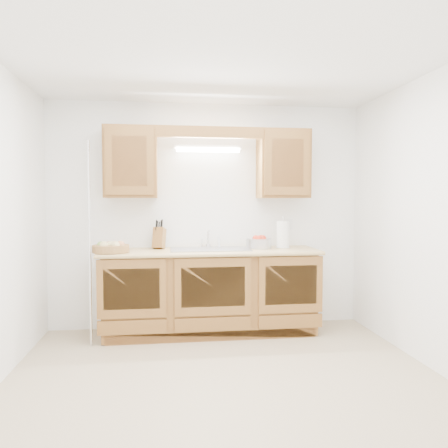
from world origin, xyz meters
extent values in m
plane|color=tan|center=(0.00, 0.00, 0.00)|extent=(3.50, 3.50, 0.00)
plane|color=white|center=(0.00, 0.00, 2.50)|extent=(3.50, 3.50, 0.00)
cube|color=white|center=(0.00, 1.50, 1.25)|extent=(3.50, 0.02, 2.50)
cube|color=white|center=(0.00, -1.50, 1.25)|extent=(3.50, 0.02, 2.50)
cube|color=white|center=(1.75, 0.00, 1.25)|extent=(0.02, 3.00, 2.50)
cube|color=brown|center=(0.00, 1.20, 0.44)|extent=(2.20, 0.60, 0.86)
cube|color=tan|center=(0.00, 1.19, 0.88)|extent=(2.30, 0.63, 0.04)
cube|color=brown|center=(-0.83, 1.33, 1.83)|extent=(0.55, 0.33, 0.75)
cube|color=brown|center=(0.83, 1.33, 1.83)|extent=(0.55, 0.33, 0.75)
cube|color=brown|center=(0.00, 1.19, 2.14)|extent=(2.20, 0.05, 0.12)
cylinder|color=white|center=(0.00, 1.40, 1.98)|extent=(0.70, 0.05, 0.05)
cube|color=white|center=(0.00, 1.43, 2.01)|extent=(0.76, 0.06, 0.05)
cube|color=#9E9EA3|center=(0.00, 1.21, 0.90)|extent=(0.84, 0.46, 0.01)
cube|color=#9E9EA3|center=(-0.21, 1.21, 0.82)|extent=(0.39, 0.40, 0.16)
cube|color=#9E9EA3|center=(0.21, 1.21, 0.82)|extent=(0.39, 0.40, 0.16)
cylinder|color=silver|center=(0.00, 1.41, 0.92)|extent=(0.06, 0.06, 0.04)
cylinder|color=silver|center=(0.00, 1.41, 1.00)|extent=(0.02, 0.02, 0.16)
cylinder|color=silver|center=(0.00, 1.35, 1.09)|extent=(0.02, 0.12, 0.02)
cylinder|color=white|center=(0.12, 1.41, 0.96)|extent=(0.03, 0.03, 0.12)
cylinder|color=silver|center=(-1.20, 0.94, 1.00)|extent=(0.03, 0.03, 2.00)
cube|color=white|center=(0.95, 1.49, 1.15)|extent=(0.08, 0.01, 0.12)
cylinder|color=#AA7E44|center=(-1.02, 1.06, 0.94)|extent=(0.39, 0.39, 0.07)
sphere|color=#D8C67F|center=(-1.08, 1.01, 0.97)|extent=(0.09, 0.09, 0.09)
sphere|color=#D8C67F|center=(-0.96, 1.00, 0.97)|extent=(0.09, 0.09, 0.09)
sphere|color=tan|center=(-0.92, 1.10, 0.97)|extent=(0.09, 0.09, 0.09)
sphere|color=red|center=(-1.04, 1.12, 0.97)|extent=(0.08, 0.08, 0.08)
sphere|color=#72A53F|center=(-1.12, 1.09, 0.97)|extent=(0.08, 0.08, 0.08)
sphere|color=#D8C67F|center=(-1.02, 1.05, 0.97)|extent=(0.09, 0.09, 0.09)
sphere|color=red|center=(-0.99, 1.15, 0.97)|extent=(0.08, 0.08, 0.08)
cube|color=brown|center=(-0.54, 1.36, 1.01)|extent=(0.16, 0.21, 0.25)
cylinder|color=black|center=(-0.57, 1.34, 1.15)|extent=(0.02, 0.04, 0.09)
cylinder|color=black|center=(-0.54, 1.34, 1.15)|extent=(0.02, 0.04, 0.09)
cylinder|color=black|center=(-0.51, 1.34, 1.15)|extent=(0.02, 0.04, 0.09)
cylinder|color=black|center=(-0.56, 1.38, 1.16)|extent=(0.02, 0.04, 0.09)
cylinder|color=black|center=(-0.52, 1.38, 1.16)|extent=(0.02, 0.04, 0.09)
cylinder|color=black|center=(-0.57, 1.42, 1.17)|extent=(0.02, 0.04, 0.09)
cylinder|color=black|center=(-0.51, 1.42, 1.17)|extent=(0.02, 0.04, 0.09)
cylinder|color=#EF570D|center=(-0.54, 1.37, 1.00)|extent=(0.09, 0.09, 0.20)
cylinder|color=white|center=(-0.54, 1.37, 1.10)|extent=(0.07, 0.07, 0.01)
imported|color=#2A7CD6|center=(-0.54, 1.40, 1.00)|extent=(0.11, 0.11, 0.19)
cube|color=#CC333F|center=(-0.54, 1.44, 0.90)|extent=(0.12, 0.09, 0.01)
cube|color=green|center=(-0.54, 1.44, 0.91)|extent=(0.12, 0.09, 0.02)
cylinder|color=silver|center=(0.81, 1.24, 0.91)|extent=(0.17, 0.17, 0.01)
cylinder|color=silver|center=(0.81, 1.24, 1.07)|extent=(0.02, 0.02, 0.34)
cylinder|color=white|center=(0.81, 1.24, 1.05)|extent=(0.16, 0.16, 0.29)
sphere|color=silver|center=(0.81, 1.24, 1.24)|extent=(0.02, 0.02, 0.02)
cylinder|color=silver|center=(0.54, 1.25, 0.95)|extent=(0.31, 0.31, 0.11)
sphere|color=red|center=(0.51, 1.25, 1.01)|extent=(0.08, 0.08, 0.08)
sphere|color=red|center=(0.57, 1.28, 1.01)|extent=(0.08, 0.08, 0.08)
sphere|color=red|center=(0.54, 1.22, 1.01)|extent=(0.08, 0.08, 0.08)
sphere|color=red|center=(0.58, 1.23, 1.01)|extent=(0.08, 0.08, 0.08)
camera|label=1|loc=(-0.46, -3.41, 1.42)|focal=35.00mm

